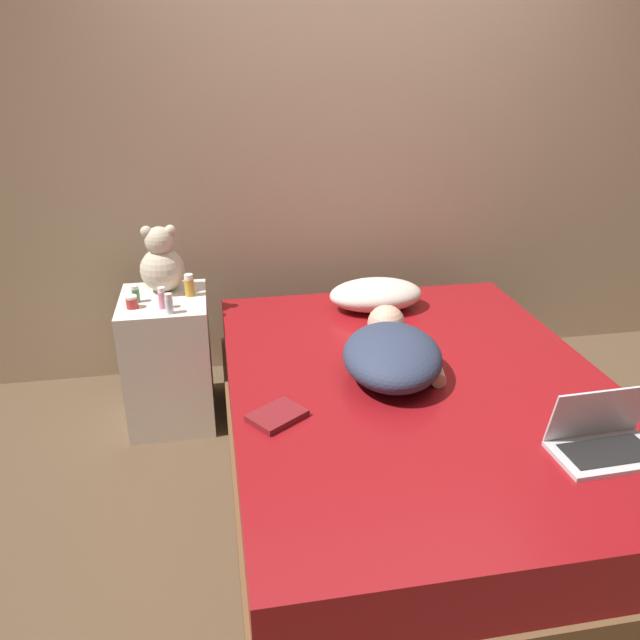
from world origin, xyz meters
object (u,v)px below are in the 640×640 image
at_px(person_lying, 392,352).
at_px(bottle_pink, 162,298).
at_px(teddy_bear, 162,263).
at_px(bottle_red, 132,302).
at_px(pillow, 376,295).
at_px(bottle_amber, 189,285).
at_px(bottle_clear, 169,304).
at_px(book, 277,416).
at_px(bottle_green, 136,294).
at_px(laptop, 604,438).

xyz_separation_m(person_lying, bottle_pink, (-0.94, 0.56, 0.08)).
distance_m(teddy_bear, bottle_red, 0.27).
bearing_deg(teddy_bear, pillow, -6.80).
height_order(person_lying, bottle_amber, bottle_amber).
relative_size(bottle_pink, bottle_clear, 1.08).
bearing_deg(bottle_clear, book, -62.43).
relative_size(person_lying, bottle_clear, 7.55).
bearing_deg(bottle_green, pillow, 0.45).
bearing_deg(bottle_pink, bottle_amber, 48.88).
height_order(laptop, bottle_pink, bottle_pink).
relative_size(bottle_amber, book, 0.45).
bearing_deg(person_lying, bottle_pink, 160.79).
bearing_deg(bottle_green, person_lying, -31.86).
distance_m(bottle_amber, book, 1.03).
height_order(teddy_bear, bottle_red, teddy_bear).
relative_size(pillow, bottle_green, 5.76).
relative_size(person_lying, teddy_bear, 2.17).
bearing_deg(teddy_bear, person_lying, -40.23).
height_order(person_lying, laptop, laptop).
bearing_deg(bottle_clear, bottle_pink, 116.67).
bearing_deg(bottle_amber, bottle_pink, -131.12).
distance_m(bottle_amber, bottle_green, 0.25).
bearing_deg(person_lying, teddy_bear, 151.54).
height_order(pillow, person_lying, person_lying).
relative_size(bottle_green, book, 0.35).
bearing_deg(bottle_green, bottle_pink, -37.91).
xyz_separation_m(laptop, teddy_bear, (-1.48, 1.45, 0.22)).
height_order(teddy_bear, bottle_clear, teddy_bear).
relative_size(teddy_bear, bottle_red, 5.56).
bearing_deg(bottle_amber, person_lying, -40.66).
bearing_deg(bottle_green, teddy_bear, 47.50).
relative_size(pillow, person_lying, 0.66).
xyz_separation_m(bottle_red, book, (0.57, -0.86, -0.14)).
bearing_deg(laptop, pillow, 105.99).
bearing_deg(bottle_amber, bottle_clear, -113.14).
distance_m(pillow, teddy_bear, 1.08).
height_order(bottle_pink, bottle_clear, bottle_pink).
relative_size(bottle_red, bottle_green, 0.72).
height_order(pillow, bottle_clear, bottle_clear).
bearing_deg(pillow, laptop, -72.02).
distance_m(bottle_green, book, 1.09).
relative_size(pillow, bottle_pink, 4.65).
distance_m(pillow, laptop, 1.39).
height_order(pillow, laptop, laptop).
xyz_separation_m(laptop, bottle_red, (-1.62, 1.24, 0.10)).
height_order(bottle_pink, book, bottle_pink).
bearing_deg(bottle_clear, laptop, -38.50).
height_order(bottle_red, bottle_amber, bottle_amber).
distance_m(teddy_bear, bottle_amber, 0.18).
distance_m(bottle_red, bottle_amber, 0.28).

